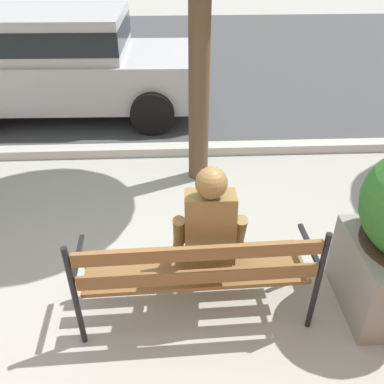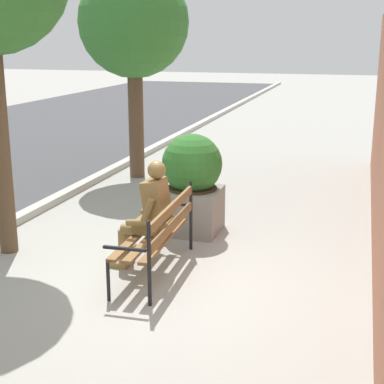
% 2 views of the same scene
% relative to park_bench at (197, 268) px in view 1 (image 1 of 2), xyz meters
% --- Properties ---
extents(ground_plane, '(80.00, 80.00, 0.00)m').
position_rel_park_bench_xyz_m(ground_plane, '(-0.29, -0.13, -0.54)').
color(ground_plane, '#9E9B93').
extents(street_surface, '(60.00, 9.00, 0.01)m').
position_rel_park_bench_xyz_m(street_surface, '(-0.29, 7.37, -0.54)').
color(street_surface, '#424244').
rests_on(street_surface, ground).
extents(curb_stone, '(60.00, 0.20, 0.12)m').
position_rel_park_bench_xyz_m(curb_stone, '(-0.29, 2.77, -0.48)').
color(curb_stone, '#B2AFA8').
rests_on(curb_stone, ground).
extents(park_bench, '(1.82, 0.59, 0.95)m').
position_rel_park_bench_xyz_m(park_bench, '(0.00, 0.00, 0.00)').
color(park_bench, brown).
rests_on(park_bench, ground).
extents(bronze_statue_seated, '(0.65, 0.76, 1.37)m').
position_rel_park_bench_xyz_m(bronze_statue_seated, '(0.12, 0.21, 0.12)').
color(bronze_statue_seated, olive).
rests_on(bronze_statue_seated, ground).
extents(parked_car_silver, '(4.13, 1.99, 1.56)m').
position_rel_park_bench_xyz_m(parked_car_silver, '(-1.83, 4.30, 0.30)').
color(parked_car_silver, '#B7B7BC').
rests_on(parked_car_silver, ground).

